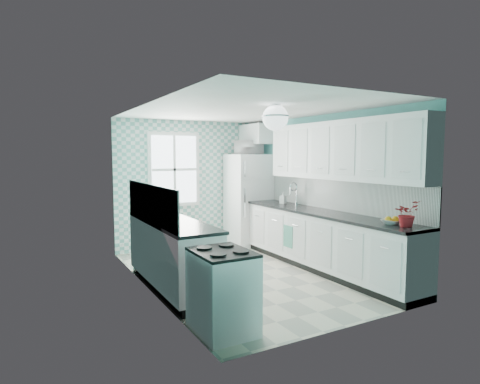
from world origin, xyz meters
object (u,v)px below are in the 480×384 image
ceiling_light (275,118)px  sink (289,206)px  fruit_bowl (392,222)px  stove (223,290)px  potted_plant (407,214)px  microwave (249,147)px  fridge (249,200)px

ceiling_light → sink: bearing=47.6°
ceiling_light → fruit_bowl: ceiling_light is taller
stove → potted_plant: size_ratio=2.50×
microwave → sink: bearing=92.0°
fridge → sink: (0.09, -1.27, 0.01)m
fruit_bowl → potted_plant: 0.26m
ceiling_light → fruit_bowl: bearing=-37.6°
sink → potted_plant: 2.47m
potted_plant → fruit_bowl: bearing=90.0°
sink → fruit_bowl: 2.24m
fridge → stove: bearing=-128.1°
sink → stove: bearing=-139.2°
ceiling_light → sink: 2.26m
fruit_bowl → microwave: size_ratio=0.50×
fridge → potted_plant: size_ratio=5.51×
ceiling_light → fridge: 3.14m
stove → sink: bearing=39.1°
ceiling_light → potted_plant: (1.20, -1.15, -1.22)m
stove → fruit_bowl: bearing=-4.9°
potted_plant → microwave: (-0.09, 3.73, 0.88)m
ceiling_light → microwave: bearing=66.8°
stove → sink: size_ratio=1.57×
sink → fruit_bowl: (-0.00, -2.24, 0.04)m
fruit_bowl → sink: bearing=89.9°
ceiling_light → sink: size_ratio=0.66×
sink → microwave: 1.65m
sink → microwave: microwave is taller
stove → microwave: microwave is taller
potted_plant → ceiling_light: bearing=136.3°
stove → sink: sink is taller
ceiling_light → microwave: (1.11, 2.59, -0.34)m
potted_plant → microwave: 3.83m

